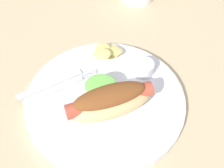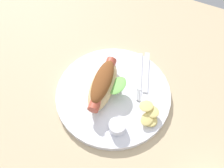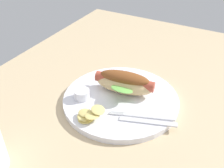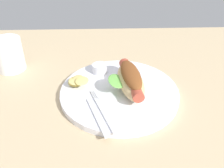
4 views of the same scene
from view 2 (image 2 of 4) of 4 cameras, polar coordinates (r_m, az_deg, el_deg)
The scene contains 7 objects.
ground_plane at distance 74.14cm, azimuth 1.48°, elevation -1.94°, with size 120.00×90.00×1.80cm, color tan.
plate at distance 71.93cm, azimuth 0.27°, elevation -2.23°, with size 30.77×30.77×1.60cm, color white.
hot_dog at distance 69.08cm, azimuth -1.93°, elevation -0.02°, with size 10.31×16.55×6.04cm.
sauce_ramekin at distance 65.45cm, azimuth 1.11°, elevation -9.09°, with size 4.16×4.16×2.52cm, color white.
fork at distance 74.52cm, azimuth 5.92°, elevation 1.94°, with size 6.50×15.39×0.40cm.
knife at distance 75.37cm, azimuth 7.32°, elevation 2.60°, with size 13.70×1.40×0.36cm, color silver.
chips_pile at distance 67.28cm, azimuth 7.93°, elevation -6.69°, with size 7.19×7.54×2.91cm.
Camera 2 is at (-14.27, 35.01, 62.88)cm, focal length 42.79 mm.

